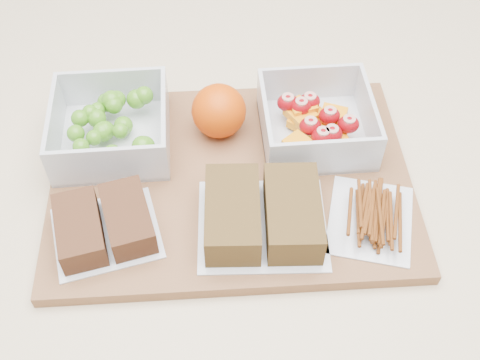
{
  "coord_description": "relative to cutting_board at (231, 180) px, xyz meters",
  "views": [
    {
      "loc": [
        -0.05,
        -0.44,
        1.46
      ],
      "look_at": [
        -0.01,
        -0.01,
        0.93
      ],
      "focal_mm": 45.0,
      "sensor_mm": 36.0,
      "label": 1
    }
  ],
  "objects": [
    {
      "name": "sandwich_bag_center",
      "position": [
        0.03,
        -0.07,
        0.03
      ],
      "size": [
        0.15,
        0.13,
        0.04
      ],
      "color": "silver",
      "rests_on": "cutting_board"
    },
    {
      "name": "pretzel_bag",
      "position": [
        0.15,
        -0.08,
        0.02
      ],
      "size": [
        0.12,
        0.13,
        0.02
      ],
      "color": "silver",
      "rests_on": "cutting_board"
    },
    {
      "name": "fruit_container",
      "position": [
        0.11,
        0.06,
        0.03
      ],
      "size": [
        0.13,
        0.13,
        0.06
      ],
      "color": "silver",
      "rests_on": "cutting_board"
    },
    {
      "name": "orange",
      "position": [
        -0.01,
        0.08,
        0.04
      ],
      "size": [
        0.07,
        0.07,
        0.07
      ],
      "primitive_type": "sphere",
      "color": "#E04A05",
      "rests_on": "cutting_board"
    },
    {
      "name": "grape_container",
      "position": [
        -0.14,
        0.07,
        0.03
      ],
      "size": [
        0.14,
        0.14,
        0.06
      ],
      "color": "silver",
      "rests_on": "cutting_board"
    },
    {
      "name": "sandwich_bag_left",
      "position": [
        -0.14,
        -0.07,
        0.02
      ],
      "size": [
        0.13,
        0.12,
        0.03
      ],
      "color": "silver",
      "rests_on": "cutting_board"
    },
    {
      "name": "cutting_board",
      "position": [
        0.0,
        0.0,
        0.0
      ],
      "size": [
        0.43,
        0.31,
        0.02
      ],
      "primitive_type": "cube",
      "rotation": [
        0.0,
        0.0,
        -0.02
      ],
      "color": "brown",
      "rests_on": "counter"
    },
    {
      "name": "counter",
      "position": [
        0.02,
        -0.01,
        -0.46
      ],
      "size": [
        1.2,
        0.9,
        0.9
      ],
      "primitive_type": "cube",
      "color": "beige",
      "rests_on": "ground"
    }
  ]
}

